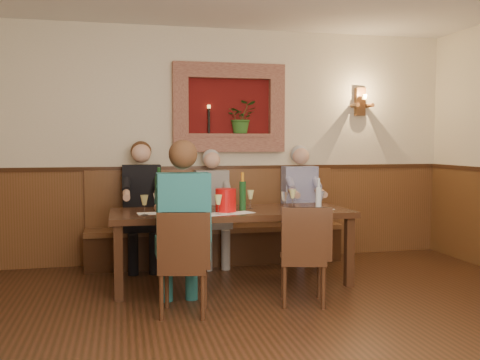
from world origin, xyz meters
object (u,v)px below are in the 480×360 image
(person_bench_mid, at_px, (213,218))
(person_bench_right, at_px, (302,213))
(bench, at_px, (215,236))
(chair_near_left, at_px, (184,284))
(wine_bottle_green_b, at_px, (159,192))
(dining_table, at_px, (231,217))
(water_bottle, at_px, (319,198))
(person_chair_front, at_px, (182,240))
(spittoon_bucket, at_px, (226,200))
(wine_bottle_green_a, at_px, (243,195))
(chair_near_right, at_px, (303,275))
(person_bench_left, at_px, (142,216))

(person_bench_mid, height_order, person_bench_right, person_bench_right)
(bench, relative_size, chair_near_left, 3.42)
(chair_near_left, bearing_deg, wine_bottle_green_b, 108.72)
(dining_table, height_order, water_bottle, water_bottle)
(bench, relative_size, person_bench_right, 2.14)
(bench, bearing_deg, chair_near_left, -107.77)
(chair_near_left, xyz_separation_m, person_chair_front, (0.00, 0.12, 0.35))
(bench, xyz_separation_m, spittoon_bucket, (-0.08, -1.07, 0.54))
(person_bench_mid, height_order, wine_bottle_green_b, person_bench_mid)
(person_bench_mid, relative_size, person_chair_front, 0.93)
(person_bench_mid, bearing_deg, chair_near_left, -107.29)
(wine_bottle_green_a, bearing_deg, person_chair_front, -133.39)
(chair_near_right, bearing_deg, person_chair_front, -167.99)
(person_bench_right, distance_m, spittoon_bucket, 1.51)
(bench, relative_size, wine_bottle_green_a, 7.85)
(person_bench_left, height_order, person_bench_mid, person_bench_left)
(chair_near_right, height_order, spittoon_bucket, spittoon_bucket)
(wine_bottle_green_a, bearing_deg, dining_table, 156.40)
(chair_near_right, distance_m, person_bench_left, 2.16)
(person_bench_mid, distance_m, wine_bottle_green_b, 1.00)
(dining_table, bearing_deg, person_chair_front, -127.02)
(chair_near_right, bearing_deg, person_bench_left, 143.36)
(person_bench_left, bearing_deg, spittoon_bucket, -51.32)
(bench, height_order, person_chair_front, person_chair_front)
(chair_near_left, relative_size, person_bench_left, 0.61)
(person_bench_left, distance_m, wine_bottle_green_b, 0.74)
(bench, bearing_deg, person_bench_mid, -115.40)
(person_bench_left, xyz_separation_m, spittoon_bucket, (0.77, -0.97, 0.26))
(person_bench_mid, distance_m, spittoon_bucket, 1.02)
(chair_near_right, distance_m, spittoon_bucket, 1.08)
(chair_near_left, bearing_deg, wine_bottle_green_a, 63.07)
(person_chair_front, bearing_deg, bench, 71.20)
(person_chair_front, bearing_deg, water_bottle, 20.54)
(person_bench_right, relative_size, wine_bottle_green_b, 3.24)
(chair_near_left, height_order, person_bench_right, person_bench_right)
(person_bench_mid, bearing_deg, person_chair_front, -108.36)
(wine_bottle_green_a, bearing_deg, water_bottle, -14.93)
(bench, xyz_separation_m, person_bench_right, (1.04, -0.11, 0.25))
(spittoon_bucket, height_order, wine_bottle_green_b, wine_bottle_green_b)
(person_bench_left, relative_size, wine_bottle_green_b, 3.35)
(chair_near_right, relative_size, person_bench_left, 0.61)
(spittoon_bucket, bearing_deg, wine_bottle_green_b, 152.58)
(dining_table, xyz_separation_m, wine_bottle_green_b, (-0.71, 0.19, 0.26))
(bench, height_order, person_bench_right, person_bench_right)
(person_chair_front, relative_size, water_bottle, 4.46)
(person_bench_right, bearing_deg, wine_bottle_green_a, -136.62)
(chair_near_left, xyz_separation_m, person_bench_left, (-0.27, 1.73, 0.35))
(dining_table, xyz_separation_m, spittoon_bucket, (-0.08, -0.13, 0.19))
(dining_table, xyz_separation_m, person_bench_left, (-0.86, 0.84, -0.07))
(dining_table, distance_m, wine_bottle_green_b, 0.78)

